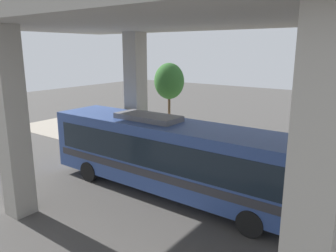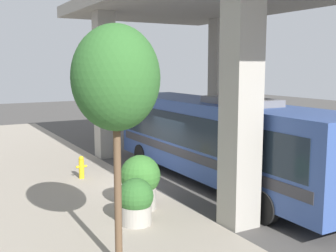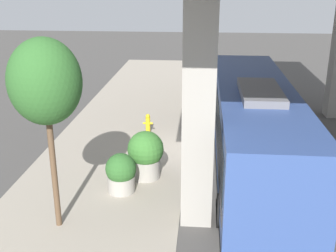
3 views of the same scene
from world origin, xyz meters
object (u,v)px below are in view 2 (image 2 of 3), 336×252
object	(u,v)px
bus	(219,137)
planter_middle	(136,202)
planter_front	(140,181)
street_tree_near	(116,79)
fire_hydrant	(81,167)

from	to	relation	value
bus	planter_middle	distance (m)	5.22
planter_front	planter_middle	size ratio (longest dim) A/B	1.28
planter_front	street_tree_near	size ratio (longest dim) A/B	0.32
fire_hydrant	planter_middle	distance (m)	5.68
bus	fire_hydrant	size ratio (longest dim) A/B	12.89
fire_hydrant	street_tree_near	bearing A→B (deg)	-101.67
fire_hydrant	planter_front	bearing A→B (deg)	-83.38
fire_hydrant	planter_front	xyz separation A→B (m)	(0.53, -4.53, 0.45)
bus	planter_front	bearing A→B (deg)	-164.53
street_tree_near	planter_middle	bearing A→B (deg)	56.45
planter_middle	fire_hydrant	bearing A→B (deg)	88.34
bus	fire_hydrant	distance (m)	5.78
planter_front	planter_middle	xyz separation A→B (m)	(-0.69, -1.14, -0.24)
bus	fire_hydrant	world-z (taller)	bus
bus	street_tree_near	xyz separation A→B (m)	(-6.03, -4.42, 2.43)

